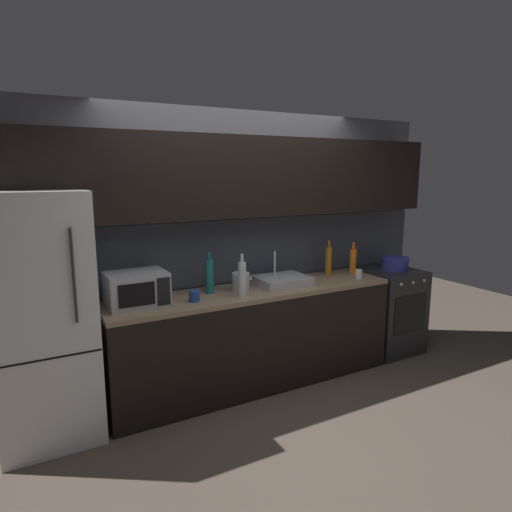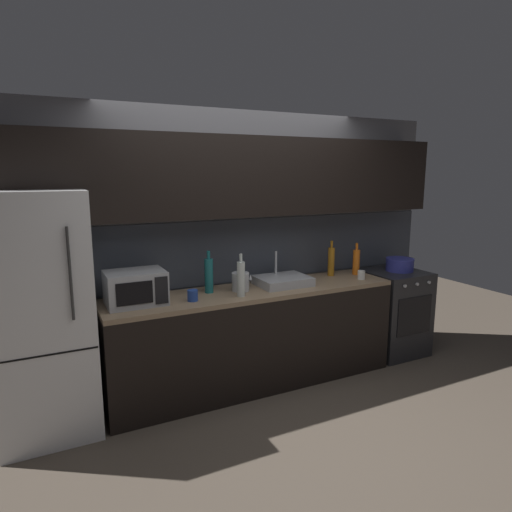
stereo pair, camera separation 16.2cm
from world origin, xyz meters
The scene contains 15 objects.
ground_plane centered at (0.00, 0.00, 0.00)m, with size 10.00×10.00×0.00m, color #4C4238.
back_wall centered at (0.00, 1.20, 1.55)m, with size 4.42×0.44×2.50m.
counter_run centered at (0.00, 0.90, 0.45)m, with size 2.68×0.60×0.90m.
refrigerator centered at (-1.72, 0.90, 0.91)m, with size 0.68×0.69×1.82m.
oven_range centered at (1.68, 0.90, 0.45)m, with size 0.60×0.62×0.90m.
microwave centered at (-1.04, 0.92, 1.04)m, with size 0.46×0.35×0.27m.
sink_basin centered at (0.32, 0.93, 0.94)m, with size 0.48×0.38×0.30m.
kettle centered at (-0.12, 0.92, 0.98)m, with size 0.19×0.15×0.19m.
wine_bottle_orange centered at (1.21, 0.97, 1.03)m, with size 0.07×0.07×0.33m.
wine_bottle_teal centered at (-0.40, 0.99, 1.06)m, with size 0.08×0.08×0.37m.
wine_bottle_amber centered at (0.95, 1.05, 1.05)m, with size 0.07×0.07×0.36m.
wine_bottle_clear centered at (-0.19, 0.75, 1.05)m, with size 0.07×0.07×0.37m.
mug_blue centered at (-0.61, 0.80, 0.95)m, with size 0.09×0.09×0.09m, color #234299.
mug_white centered at (1.12, 0.78, 0.94)m, with size 0.07×0.07×0.09m, color silver.
cooking_pot centered at (1.74, 0.90, 0.97)m, with size 0.29×0.29×0.14m.
Camera 1 is at (-1.87, -2.52, 1.94)m, focal length 31.39 mm.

